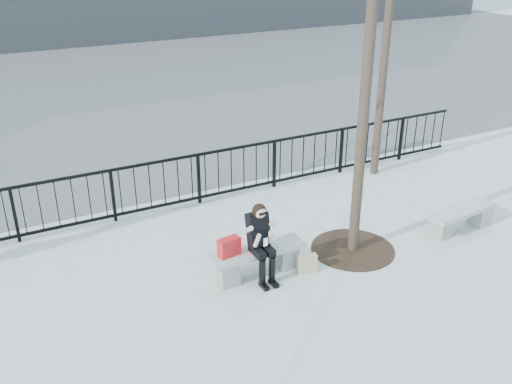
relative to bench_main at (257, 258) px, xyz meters
name	(u,v)px	position (x,y,z in m)	size (l,w,h in m)	color
ground	(257,274)	(0.00, 0.00, -0.30)	(120.00, 120.00, 0.00)	#A5A6A0
street_surface	(75,82)	(0.00, 15.00, -0.30)	(60.00, 23.00, 0.01)	#474747
railing	(190,180)	(0.00, 3.00, 0.25)	(14.00, 0.06, 1.10)	black
tree_grate	(353,249)	(1.90, -0.10, -0.29)	(1.50, 1.50, 0.02)	black
bench_main	(257,258)	(0.00, 0.00, 0.00)	(1.65, 0.46, 0.49)	gray
bench_second	(461,217)	(4.17, -0.43, -0.02)	(1.54, 0.43, 0.46)	gray
seated_woman	(261,243)	(0.00, -0.16, 0.37)	(0.50, 0.64, 1.34)	black
handbag	(229,247)	(-0.49, 0.02, 0.34)	(0.36, 0.17, 0.30)	red
shopping_bag	(307,264)	(0.77, -0.34, -0.14)	(0.34, 0.13, 0.32)	tan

